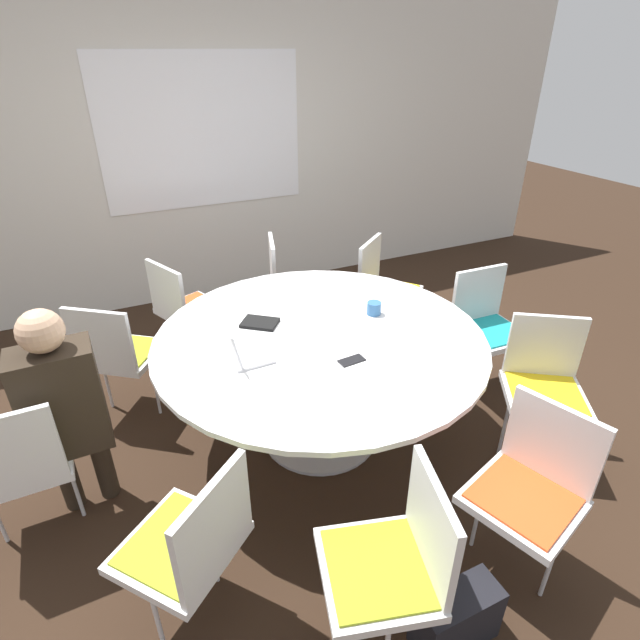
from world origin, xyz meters
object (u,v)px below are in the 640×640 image
Objects in this scene: chair_5 at (487,320)px; cell_phone at (352,360)px; chair_6 at (383,284)px; coffee_cup at (374,308)px; chair_8 at (184,305)px; chair_7 at (289,280)px; chair_3 at (533,482)px; person_0 at (63,403)px; handbag at (456,617)px; spiral_notebook at (260,323)px; laptop at (239,347)px; chair_1 at (191,541)px; chair_0 at (17,461)px; chair_9 at (116,350)px; chair_4 at (545,379)px; chair_2 at (395,557)px.

cell_phone is (-1.27, -0.34, 0.22)m from chair_5.
coffee_cup is (-0.56, -0.77, 0.26)m from chair_6.
chair_7 is at bearing 73.22° from chair_8.
chair_3 is 2.19m from person_0.
coffee_cup is 1.68m from handbag.
chair_8 reaches higher than spiral_notebook.
chair_1 is at bearing 149.58° from laptop.
chair_8 is at bearing 132.12° from coffee_cup.
chair_1 is (0.63, -0.77, 0.00)m from chair_0.
spiral_notebook is (1.33, 0.38, 0.23)m from chair_0.
coffee_cup is (0.90, 0.11, -0.01)m from laptop.
chair_9 is (-1.55, 1.94, 0.00)m from chair_3.
chair_0 and chair_9 have the same top height.
spiral_notebook is 1.77× the size of cell_phone.
chair_4 is at bearing 56.73° from chair_6.
chair_7 is at bearing 2.40° from chair_2.
chair_2 is 3.40× the size of spiral_notebook.
chair_0 is at bearing 172.64° from cell_phone.
chair_9 is 1.54m from cell_phone.
coffee_cup is (1.50, -0.63, 0.26)m from chair_9.
chair_5 is at bearing 72.67° from chair_6.
person_0 is at bearing -17.91° from chair_6.
laptop reaches higher than chair_0.
chair_0 is at bearing -17.92° from chair_6.
cell_phone is at bearing -13.49° from person_0.
chair_9 is at bearing -14.25° from chair_5.
chair_8 is at bearing -13.75° from chair_4.
chair_3 is at bearing 20.31° from chair_7.
chair_7 is 2.12m from person_0.
chair_4 reaches higher than coffee_cup.
chair_2 is 6.02× the size of cell_phone.
chair_9 is 10.03× the size of coffee_cup.
spiral_notebook is at bearing 7.69° from chair_9.
chair_7 is at bearing 59.52° from spiral_notebook.
chair_0 is 1.66m from cell_phone.
chair_7 is at bearing -14.37° from chair_3.
chair_1 is 1.00× the size of chair_8.
chair_7 is 0.71× the size of person_0.
chair_5 reaches higher than coffee_cup.
chair_5 is 0.90m from chair_6.
handbag is (-1.15, -0.72, -0.39)m from chair_4.
chair_0 is at bearing 4.55° from chair_5.
coffee_cup is (0.69, -0.18, 0.03)m from spiral_notebook.
chair_5 is 3.40× the size of spiral_notebook.
person_0 reaches higher than chair_9.
chair_8 is 6.02× the size of cell_phone.
chair_5 is at bearing -17.67° from chair_1.
chair_6 is (1.94, 1.74, 0.00)m from chair_1.
chair_0 is 1.40m from spiral_notebook.
chair_6 is at bearing -50.78° from chair_4.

